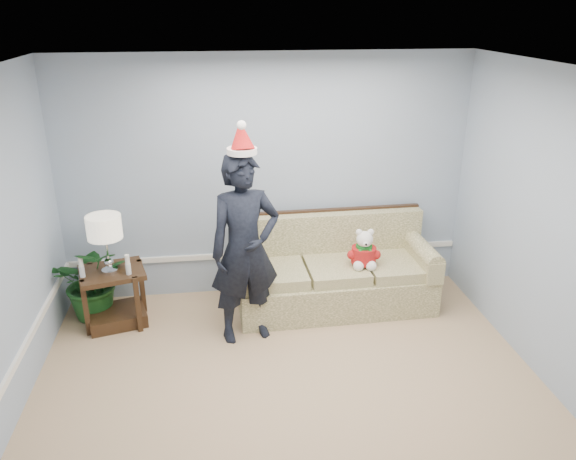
# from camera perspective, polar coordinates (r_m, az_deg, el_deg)

# --- Properties ---
(room_shell) EXTENTS (4.54, 5.04, 2.74)m
(room_shell) POSITION_cam_1_polar(r_m,az_deg,el_deg) (3.90, 1.51, -5.27)
(room_shell) COLOR tan
(room_shell) RESTS_ON ground
(wainscot_trim) EXTENTS (4.49, 4.99, 0.06)m
(wainscot_trim) POSITION_cam_1_polar(r_m,az_deg,el_deg) (5.36, -13.33, -8.76)
(wainscot_trim) COLOR white
(wainscot_trim) RESTS_ON room_shell
(sofa) EXTENTS (2.14, 0.96, 0.99)m
(sofa) POSITION_cam_1_polar(r_m,az_deg,el_deg) (6.27, 4.62, -4.46)
(sofa) COLOR brown
(sofa) RESTS_ON room_shell
(side_table) EXTENTS (0.75, 0.67, 0.61)m
(side_table) POSITION_cam_1_polar(r_m,az_deg,el_deg) (6.19, -17.11, -7.04)
(side_table) COLOR #3C2616
(side_table) RESTS_ON room_shell
(table_lamp) EXTENTS (0.34, 0.34, 0.61)m
(table_lamp) POSITION_cam_1_polar(r_m,az_deg,el_deg) (5.80, -18.15, 0.04)
(table_lamp) COLOR silver
(table_lamp) RESTS_ON side_table
(candle_pair) EXTENTS (0.50, 0.05, 0.21)m
(candle_pair) POSITION_cam_1_polar(r_m,az_deg,el_deg) (5.88, -18.11, -3.55)
(candle_pair) COLOR silver
(candle_pair) RESTS_ON side_table
(houseplant) EXTENTS (0.80, 0.70, 0.85)m
(houseplant) POSITION_cam_1_polar(r_m,az_deg,el_deg) (6.30, -19.12, -4.85)
(houseplant) COLOR #1B531F
(houseplant) RESTS_ON room_shell
(man) EXTENTS (0.78, 0.60, 1.90)m
(man) POSITION_cam_1_polar(r_m,az_deg,el_deg) (5.40, -4.39, -2.00)
(man) COLOR black
(man) RESTS_ON room_shell
(santa_hat) EXTENTS (0.32, 0.35, 0.32)m
(santa_hat) POSITION_cam_1_polar(r_m,az_deg,el_deg) (5.07, -4.76, 9.27)
(santa_hat) COLOR white
(santa_hat) RESTS_ON man
(teddy_bear) EXTENTS (0.29, 0.32, 0.43)m
(teddy_bear) POSITION_cam_1_polar(r_m,az_deg,el_deg) (6.03, 7.73, -2.32)
(teddy_bear) COLOR white
(teddy_bear) RESTS_ON sofa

